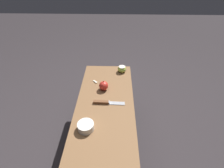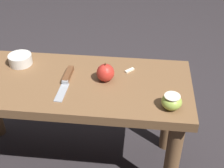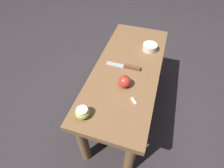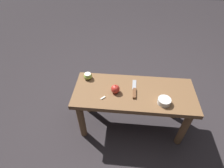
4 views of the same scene
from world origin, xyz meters
The scene contains 7 objects.
ground_plane centered at (0.00, 0.00, 0.00)m, with size 8.00×8.00×0.00m, color #2D282B.
wooden_bench centered at (0.00, 0.00, 0.40)m, with size 1.02×0.42×0.49m.
knife centered at (0.00, 0.00, 0.50)m, with size 0.04×0.23×0.02m.
apple_whole centered at (0.16, 0.02, 0.53)m, with size 0.07×0.07×0.08m.
apple_cut centered at (0.42, -0.13, 0.52)m, with size 0.08×0.08×0.06m.
apple_slice_near_knife centered at (0.25, 0.10, 0.49)m, with size 0.04×0.04×0.01m.
bowl centered at (-0.23, 0.10, 0.51)m, with size 0.10×0.10×0.04m.
Camera 2 is at (0.30, -1.02, 1.23)m, focal length 50.00 mm.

